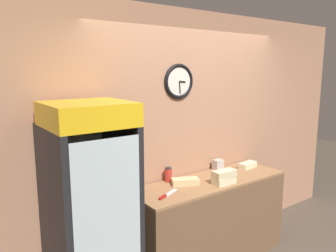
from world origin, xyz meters
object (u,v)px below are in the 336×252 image
beverage_cooler (88,204)px  sandwich_flat_right (248,165)px  sandwich_stack_middle (224,174)px  sandwich_stack_bottom (224,180)px  sandwich_flat_left (185,182)px  chefs_knife (166,195)px  condiment_jar (168,175)px  napkin_dispenser (218,165)px

beverage_cooler → sandwich_flat_right: size_ratio=7.13×
sandwich_stack_middle → sandwich_stack_bottom: bearing=0.0°
sandwich_flat_left → sandwich_flat_right: bearing=0.7°
chefs_knife → condiment_jar: (0.26, 0.31, 0.07)m
beverage_cooler → sandwich_flat_left: size_ratio=6.08×
sandwich_flat_right → condiment_jar: 1.07m
sandwich_flat_right → condiment_jar: bearing=171.3°
sandwich_stack_middle → sandwich_flat_right: (0.63, 0.23, -0.07)m
chefs_knife → sandwich_stack_bottom: bearing=-6.7°
sandwich_stack_middle → sandwich_flat_right: 0.68m
sandwich_flat_left → chefs_knife: size_ratio=1.03×
sandwich_stack_bottom → chefs_knife: (-0.68, 0.08, -0.03)m
sandwich_flat_right → chefs_knife: 1.32m
sandwich_stack_bottom → chefs_knife: 0.69m
beverage_cooler → sandwich_flat_left: bearing=3.5°
beverage_cooler → sandwich_flat_right: 2.04m
sandwich_stack_middle → sandwich_flat_left: size_ratio=0.85×
sandwich_stack_middle → beverage_cooler: bearing=173.8°
chefs_knife → napkin_dispenser: (0.97, 0.30, 0.05)m
beverage_cooler → napkin_dispenser: (1.70, 0.23, -0.02)m
sandwich_stack_bottom → sandwich_flat_left: sandwich_stack_bottom is taller
sandwich_stack_bottom → sandwich_flat_right: size_ratio=0.98×
beverage_cooler → condiment_jar: beverage_cooler is taller
sandwich_flat_left → sandwich_stack_middle: bearing=-32.8°
sandwich_flat_left → condiment_jar: 0.20m
sandwich_stack_middle → napkin_dispenser: 0.48m
sandwich_stack_middle → napkin_dispenser: size_ratio=2.14×
chefs_knife → condiment_jar: size_ratio=1.91×
sandwich_stack_bottom → condiment_jar: 0.58m
sandwich_flat_right → chefs_knife: bearing=-173.5°
sandwich_stack_bottom → sandwich_flat_right: (0.63, 0.23, -0.00)m
sandwich_flat_left → napkin_dispenser: bearing=14.8°
sandwich_stack_bottom → sandwich_flat_left: 0.40m
condiment_jar → chefs_knife: bearing=-129.4°
napkin_dispenser → chefs_knife: bearing=-162.6°
sandwich_flat_left → condiment_jar: (-0.09, 0.17, 0.04)m
beverage_cooler → condiment_jar: 1.01m
chefs_knife → condiment_jar: condiment_jar is taller
sandwich_flat_right → chefs_knife: size_ratio=0.88×
sandwich_flat_left → chefs_knife: bearing=-158.1°
beverage_cooler → sandwich_flat_right: beverage_cooler is taller
chefs_knife → napkin_dispenser: 1.02m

